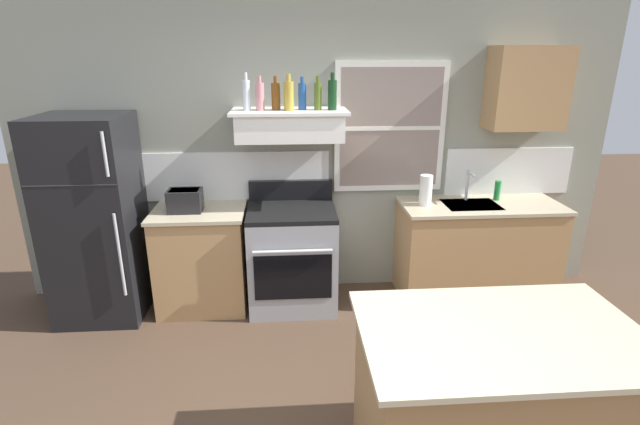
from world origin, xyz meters
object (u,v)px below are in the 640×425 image
bottle_olive_oil_square (318,96)px  bottle_amber_wine (276,96)px  toaster (185,200)px  bottle_dark_green_wine (332,94)px  bottle_champagne_gold_foil (289,95)px  paper_towel_roll (426,190)px  refrigerator (95,220)px  bottle_clear_tall (246,95)px  stove_range (292,256)px  dish_soap_bottle (497,190)px  bottle_blue_liqueur (302,96)px  bottle_rose_pink (260,96)px  kitchen_island (492,406)px

bottle_olive_oil_square → bottle_amber_wine: bearing=174.7°
toaster → bottle_dark_green_wine: (1.25, 0.04, 0.86)m
bottle_champagne_gold_foil → paper_towel_roll: bottle_champagne_gold_foil is taller
refrigerator → bottle_clear_tall: 1.65m
bottle_olive_oil_square → paper_towel_roll: 1.25m
bottle_clear_tall → bottle_dark_green_wine: bottle_clear_tall is taller
stove_range → bottle_olive_oil_square: (0.23, 0.05, 1.39)m
refrigerator → bottle_olive_oil_square: (1.88, 0.08, 0.99)m
bottle_olive_oil_square → dish_soap_bottle: (1.65, 0.08, -0.86)m
bottle_amber_wine → bottle_blue_liqueur: size_ratio=1.01×
refrigerator → bottle_dark_green_wine: 2.24m
toaster → paper_towel_roll: 2.08m
bottle_rose_pink → bottle_dark_green_wine: (0.59, -0.00, 0.01)m
refrigerator → kitchen_island: 3.31m
bottle_clear_tall → bottle_rose_pink: size_ratio=1.09×
refrigerator → toaster: (0.75, 0.03, 0.14)m
kitchen_island → stove_range: bearing=117.2°
bottle_champagne_gold_foil → bottle_blue_liqueur: bearing=20.5°
bottle_clear_tall → bottle_olive_oil_square: size_ratio=1.10×
bottle_clear_tall → bottle_blue_liqueur: (0.45, 0.01, -0.01)m
bottle_champagne_gold_foil → paper_towel_roll: size_ratio=1.06×
bottle_champagne_gold_foil → kitchen_island: 2.64m
bottle_blue_liqueur → bottle_olive_oil_square: size_ratio=0.98×
stove_range → bottle_amber_wine: 1.40m
toaster → bottle_clear_tall: bearing=5.7°
bottle_dark_green_wine → dish_soap_bottle: bearing=3.2°
dish_soap_bottle → refrigerator: bearing=-177.4°
paper_towel_roll → dish_soap_bottle: (0.70, 0.10, -0.04)m
refrigerator → bottle_olive_oil_square: size_ratio=6.38×
bottle_champagne_gold_foil → bottle_amber_wine: bearing=155.7°
bottle_amber_wine → kitchen_island: size_ratio=0.19×
refrigerator → dish_soap_bottle: refrigerator is taller
bottle_dark_green_wine → kitchen_island: size_ratio=0.21×
bottle_olive_oil_square → bottle_dark_green_wine: (0.12, -0.00, 0.01)m
bottle_champagne_gold_foil → dish_soap_bottle: size_ratio=1.59×
paper_towel_roll → dish_soap_bottle: bearing=8.2°
bottle_amber_wine → dish_soap_bottle: size_ratio=1.49×
toaster → paper_towel_roll: (2.08, 0.03, 0.04)m
bottle_clear_tall → bottle_olive_oil_square: (0.58, -0.01, -0.01)m
toaster → bottle_blue_liqueur: size_ratio=1.12×
bottle_rose_pink → kitchen_island: size_ratio=0.20×
bottle_champagne_gold_foil → bottle_olive_oil_square: bottle_champagne_gold_foil is taller
bottle_amber_wine → dish_soap_bottle: (1.99, 0.05, -0.86)m
bottle_amber_wine → toaster: bearing=-174.5°
bottle_clear_tall → bottle_dark_green_wine: bearing=-1.0°
bottle_dark_green_wine → toaster: bearing=-178.1°
paper_towel_roll → bottle_amber_wine: bearing=177.9°
bottle_amber_wine → bottle_champagne_gold_foil: bearing=-24.3°
bottle_blue_liqueur → paper_towel_roll: bearing=-2.2°
bottle_champagne_gold_foil → bottle_blue_liqueur: size_ratio=1.09×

